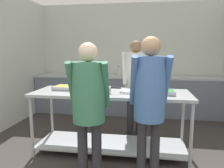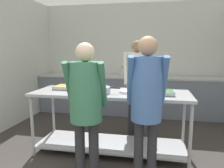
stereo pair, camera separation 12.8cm
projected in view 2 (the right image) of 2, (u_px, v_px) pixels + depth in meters
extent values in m
cube|color=silver|center=(132.00, 58.00, 5.45)|extent=(4.55, 0.06, 2.65)
cube|color=slate|center=(130.00, 96.00, 5.23)|extent=(4.39, 0.62, 0.87)
cube|color=#ADAFB5|center=(130.00, 77.00, 5.16)|extent=(4.39, 0.65, 0.04)
cube|color=black|center=(102.00, 76.00, 5.29)|extent=(0.48, 0.43, 0.02)
cube|color=#ADAFB5|center=(111.00, 93.00, 3.18)|extent=(2.27, 0.77, 0.04)
cube|color=#ADAFB5|center=(111.00, 144.00, 3.30)|extent=(2.19, 0.69, 0.02)
cylinder|color=#ADAFB5|center=(32.00, 126.00, 3.14)|extent=(0.04, 0.04, 0.88)
cylinder|color=#ADAFB5|center=(190.00, 138.00, 2.72)|extent=(0.04, 0.04, 0.88)
cylinder|color=#ADAFB5|center=(53.00, 113.00, 3.79)|extent=(0.04, 0.04, 0.88)
cylinder|color=#ADAFB5|center=(184.00, 121.00, 3.37)|extent=(0.04, 0.04, 0.88)
cube|color=#ADAFB5|center=(71.00, 89.00, 3.40)|extent=(0.49, 0.31, 0.01)
cube|color=gold|center=(71.00, 87.00, 3.39)|extent=(0.47, 0.29, 0.04)
cube|color=#ADAFB5|center=(68.00, 89.00, 3.25)|extent=(0.49, 0.01, 0.05)
cube|color=#ADAFB5|center=(75.00, 86.00, 3.54)|extent=(0.49, 0.01, 0.05)
cube|color=#ADAFB5|center=(57.00, 87.00, 3.44)|extent=(0.01, 0.31, 0.05)
cube|color=#ADAFB5|center=(86.00, 88.00, 3.35)|extent=(0.01, 0.31, 0.05)
cylinder|color=#ADAFB5|center=(99.00, 90.00, 3.07)|extent=(0.32, 0.32, 0.09)
cylinder|color=brown|center=(99.00, 87.00, 3.06)|extent=(0.28, 0.28, 0.01)
cylinder|color=black|center=(115.00, 88.00, 3.02)|extent=(0.14, 0.02, 0.02)
cylinder|color=white|center=(127.00, 92.00, 3.10)|extent=(0.24, 0.24, 0.01)
cylinder|color=white|center=(127.00, 92.00, 3.10)|extent=(0.24, 0.24, 0.01)
cylinder|color=white|center=(127.00, 91.00, 3.10)|extent=(0.24, 0.24, 0.01)
cube|color=#ADAFB5|center=(156.00, 94.00, 3.01)|extent=(0.49, 0.30, 0.01)
cube|color=#387A38|center=(156.00, 92.00, 3.01)|extent=(0.47, 0.27, 0.04)
cube|color=#ADAFB5|center=(156.00, 94.00, 2.87)|extent=(0.49, 0.01, 0.05)
cube|color=#ADAFB5|center=(156.00, 90.00, 3.15)|extent=(0.49, 0.01, 0.05)
cube|color=#ADAFB5|center=(139.00, 91.00, 3.06)|extent=(0.01, 0.30, 0.05)
cube|color=#ADAFB5|center=(174.00, 93.00, 2.97)|extent=(0.01, 0.30, 0.05)
cylinder|color=#2D2D33|center=(138.00, 152.00, 2.47)|extent=(0.11, 0.11, 0.76)
cylinder|color=#2D2D33|center=(152.00, 153.00, 2.46)|extent=(0.11, 0.11, 0.76)
cylinder|color=#4770B2|center=(130.00, 81.00, 2.35)|extent=(0.11, 0.32, 0.57)
cylinder|color=#4770B2|center=(164.00, 82.00, 2.33)|extent=(0.11, 0.32, 0.57)
cylinder|color=#4770B2|center=(147.00, 89.00, 2.35)|extent=(0.33, 0.33, 0.70)
sphere|color=tan|center=(148.00, 46.00, 2.28)|extent=(0.21, 0.21, 0.21)
cylinder|color=#2D2D33|center=(80.00, 150.00, 2.55)|extent=(0.12, 0.12, 0.73)
cylinder|color=#2D2D33|center=(94.00, 151.00, 2.53)|extent=(0.12, 0.12, 0.73)
cylinder|color=#3D7F5B|center=(69.00, 85.00, 2.44)|extent=(0.09, 0.31, 0.55)
cylinder|color=#3D7F5B|center=(103.00, 85.00, 2.40)|extent=(0.09, 0.31, 0.55)
cylinder|color=#3D7F5B|center=(86.00, 92.00, 2.43)|extent=(0.36, 0.36, 0.67)
sphere|color=beige|center=(85.00, 52.00, 2.37)|extent=(0.21, 0.21, 0.21)
cylinder|color=#2D2D33|center=(141.00, 113.00, 3.96)|extent=(0.12, 0.12, 0.77)
cylinder|color=#2D2D33|center=(132.00, 114.00, 3.96)|extent=(0.12, 0.12, 0.77)
cylinder|color=silver|center=(148.00, 68.00, 3.84)|extent=(0.14, 0.33, 0.58)
cylinder|color=silver|center=(126.00, 68.00, 3.83)|extent=(0.14, 0.33, 0.58)
cylinder|color=silver|center=(137.00, 73.00, 3.84)|extent=(0.38, 0.38, 0.71)
sphere|color=#8C6647|center=(137.00, 47.00, 3.77)|extent=(0.21, 0.21, 0.21)
cylinder|color=silver|center=(122.00, 73.00, 5.14)|extent=(0.07, 0.07, 0.15)
cone|color=silver|center=(122.00, 68.00, 5.12)|extent=(0.06, 0.06, 0.06)
cylinder|color=black|center=(122.00, 67.00, 5.12)|extent=(0.03, 0.03, 0.02)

